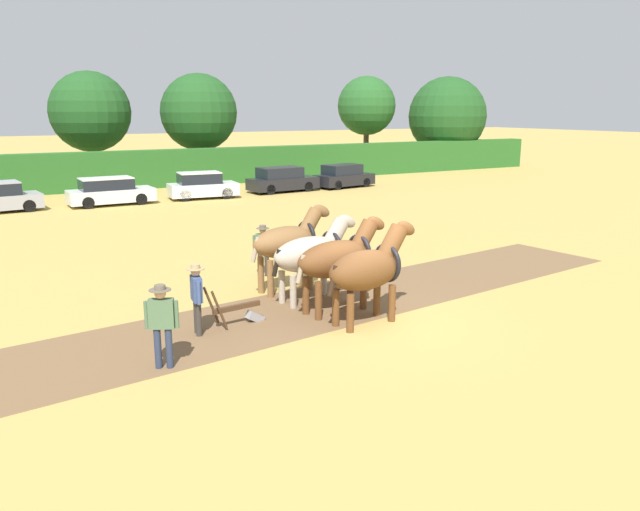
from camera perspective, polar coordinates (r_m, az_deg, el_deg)
ground_plane at (r=15.56m, az=5.55°, el=-5.79°), size 240.00×240.00×0.00m
plowed_furrow_strip at (r=14.39m, az=-14.79°, el=-7.79°), size 30.70×7.45×0.01m
hedgerow at (r=42.26m, az=-17.41°, el=7.46°), size 68.82×1.25×2.44m
tree_center_left at (r=46.11m, az=-20.28°, el=12.22°), size 5.41×5.41×7.57m
tree_center at (r=46.74m, az=-11.01°, el=12.72°), size 5.48×5.48×7.55m
tree_center_right at (r=52.96m, az=4.29°, el=13.47°), size 4.78×4.78×7.68m
tree_right at (r=56.77m, az=11.55°, el=12.38°), size 6.74×6.74×7.79m
draft_horse_lead_left at (r=14.89m, az=4.46°, el=-1.20°), size 2.75×1.26×2.47m
draft_horse_lead_right at (r=15.74m, az=1.72°, el=-0.25°), size 2.88×1.26×2.42m
draft_horse_trail_left at (r=16.64m, az=-0.71°, el=0.21°), size 2.80×1.25×2.32m
draft_horse_trail_right at (r=17.54m, az=-2.89°, el=1.28°), size 2.72×1.18×2.46m
plow at (r=15.15m, az=-7.22°, el=-5.12°), size 1.53×0.53×1.13m
farmer_at_plow at (r=14.44m, az=-11.22°, el=-3.48°), size 0.42×0.65×1.66m
farmer_beside_team at (r=19.24m, az=-5.22°, el=0.79°), size 0.57×0.40×1.60m
farmer_onlooker_left at (r=12.73m, az=-14.26°, el=-5.71°), size 0.62×0.43×1.73m
parked_car_center at (r=35.46m, az=-18.67°, el=5.54°), size 4.50×1.93×1.48m
parked_car_center_right at (r=36.70m, az=-10.74°, el=6.27°), size 4.00×2.03×1.53m
parked_car_right at (r=39.10m, az=-3.50°, el=6.90°), size 4.49×2.15×1.54m
parked_car_far_right at (r=41.28m, az=2.17°, el=7.23°), size 4.19×2.35×1.51m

